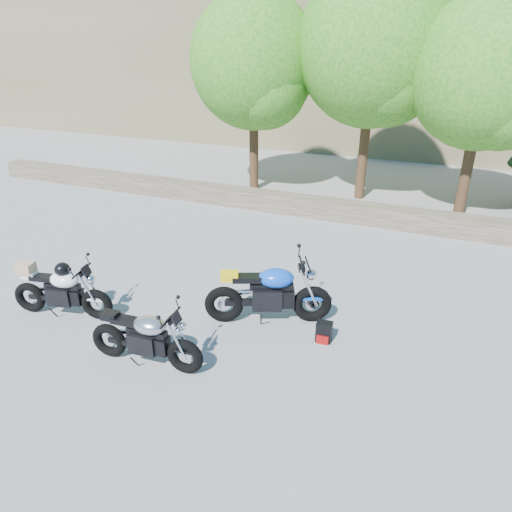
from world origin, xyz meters
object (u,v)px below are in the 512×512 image
(silver_bike, at_px, (146,339))
(blue_bike, at_px, (269,294))
(white_bike, at_px, (60,290))
(backpack, at_px, (324,332))

(silver_bike, xyz_separation_m, blue_bike, (1.19, 1.74, 0.08))
(silver_bike, bearing_deg, white_bike, 160.37)
(silver_bike, relative_size, blue_bike, 0.89)
(white_bike, xyz_separation_m, backpack, (4.29, 0.99, -0.33))
(silver_bike, height_order, blue_bike, blue_bike)
(white_bike, height_order, backpack, white_bike)
(white_bike, bearing_deg, backpack, 0.73)
(blue_bike, height_order, backpack, blue_bike)
(silver_bike, xyz_separation_m, backpack, (2.19, 1.55, -0.28))
(white_bike, bearing_deg, blue_bike, 7.52)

